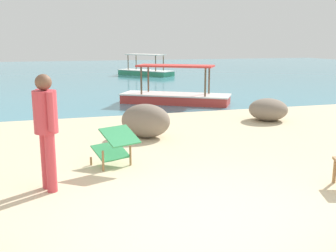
% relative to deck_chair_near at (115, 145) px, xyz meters
% --- Properties ---
extents(sand_beach, '(18.00, 14.00, 0.04)m').
position_rel_deck_chair_near_xyz_m(sand_beach, '(0.76, -2.39, -0.40)').
color(sand_beach, beige).
rests_on(sand_beach, ground).
extents(water_surface, '(60.00, 36.00, 0.03)m').
position_rel_deck_chair_near_xyz_m(water_surface, '(0.76, 19.61, -0.42)').
color(water_surface, teal).
rests_on(water_surface, ground).
extents(deck_chair_near, '(0.78, 0.91, 0.68)m').
position_rel_deck_chair_near_xyz_m(deck_chair_near, '(0.00, 0.00, 0.00)').
color(deck_chair_near, olive).
rests_on(deck_chair_near, sand_beach).
extents(person_standing, '(0.32, 0.48, 1.62)m').
position_rel_deck_chair_near_xyz_m(person_standing, '(-1.05, -0.73, 0.56)').
color(person_standing, '#CC3D47').
rests_on(person_standing, sand_beach).
extents(shore_rock_large, '(1.37, 1.37, 0.58)m').
position_rel_deck_chair_near_xyz_m(shore_rock_large, '(4.49, 2.84, -0.10)').
color(shore_rock_large, gray).
rests_on(shore_rock_large, sand_beach).
extents(shore_rock_medium, '(1.34, 1.26, 0.73)m').
position_rel_deck_chair_near_xyz_m(shore_rock_medium, '(0.97, 1.91, -0.02)').
color(shore_rock_medium, gray).
rests_on(shore_rock_medium, sand_beach).
extents(boat_green, '(3.16, 3.61, 1.29)m').
position_rel_deck_chair_near_xyz_m(boat_green, '(4.75, 17.77, -0.13)').
color(boat_green, '#338E66').
rests_on(boat_green, water_surface).
extents(boat_red, '(3.73, 2.90, 1.29)m').
position_rel_deck_chair_near_xyz_m(boat_red, '(3.09, 6.48, -0.13)').
color(boat_red, '#C63833').
rests_on(boat_red, water_surface).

